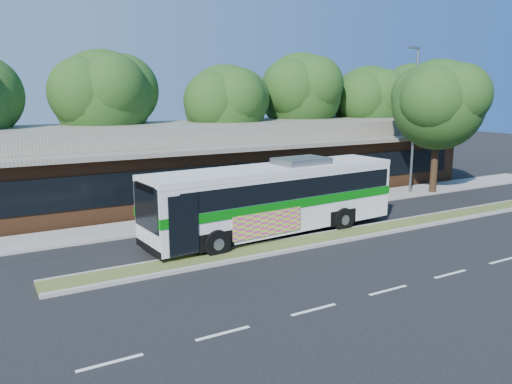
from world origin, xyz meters
TOP-DOWN VIEW (x-y plane):
  - ground at (0.00, 0.00)m, footprint 120.00×120.00m
  - median_strip at (0.00, 0.60)m, footprint 26.00×1.10m
  - sidewalk at (0.00, 6.40)m, footprint 44.00×2.60m
  - plaza_building at (0.00, 12.99)m, footprint 33.20×11.20m
  - lamp_post at (9.56, 6.00)m, footprint 0.93×0.18m
  - tree_bg_b at (-6.57, 16.14)m, footprint 6.69×6.00m
  - tree_bg_c at (1.40, 15.13)m, footprint 6.24×5.60m
  - tree_bg_d at (8.45, 16.15)m, footprint 6.91×6.20m
  - tree_bg_e at (14.42, 15.14)m, footprint 6.47×5.80m
  - tree_bg_f at (20.43, 16.14)m, footprint 6.69×6.00m
  - transit_bus at (-2.74, 2.40)m, footprint 12.33×3.55m
  - sedan at (-11.73, 9.23)m, footprint 5.06×2.21m
  - sidewalk_tree at (11.40, 5.54)m, footprint 6.22×5.58m

SIDE VIEW (x-z plane):
  - ground at x=0.00m, z-range 0.00..0.00m
  - sidewalk at x=0.00m, z-range 0.00..0.12m
  - median_strip at x=0.00m, z-range 0.00..0.15m
  - sedan at x=-11.73m, z-range 0.00..1.45m
  - transit_bus at x=-2.74m, z-range 0.19..3.61m
  - plaza_building at x=0.00m, z-range -0.10..4.35m
  - lamp_post at x=9.56m, z-range 0.37..9.44m
  - tree_bg_c at x=1.40m, z-range 1.46..9.72m
  - sidewalk_tree at x=11.40m, z-range 1.54..9.94m
  - tree_bg_e at x=14.42m, z-range 1.49..10.00m
  - tree_bg_f at x=20.43m, z-range 1.60..10.52m
  - tree_bg_b at x=-6.57m, z-range 1.64..10.64m
  - tree_bg_d at x=8.45m, z-range 1.73..11.10m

